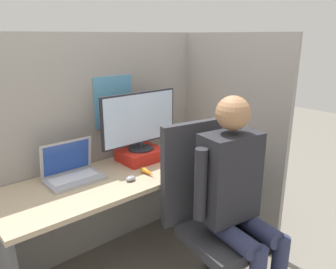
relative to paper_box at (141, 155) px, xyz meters
name	(u,v)px	position (x,y,z in m)	size (l,w,h in m)	color
cubicle_panel_back	(101,146)	(-0.21, 0.22, 0.05)	(2.19, 0.05, 1.62)	gray
cubicle_panel_right	(219,136)	(0.66, -0.17, 0.05)	(0.04, 1.23, 1.62)	gray
desk	(127,193)	(-0.21, -0.11, -0.20)	(1.69, 0.60, 0.71)	tan
paper_box	(141,155)	(0.00, 0.00, 0.00)	(0.30, 0.25, 0.09)	red
monitor	(140,120)	(0.00, 0.00, 0.26)	(0.61, 0.18, 0.42)	#232328
laptop	(72,172)	(-0.53, 0.01, 0.01)	(0.34, 0.23, 0.24)	#99999E
mouse	(131,179)	(-0.26, -0.25, -0.03)	(0.07, 0.05, 0.03)	gray
stapler	(199,142)	(0.56, -0.05, -0.01)	(0.05, 0.15, 0.06)	#2D2D33
carrot_toy	(148,172)	(-0.12, -0.25, -0.02)	(0.04, 0.14, 0.04)	orange
office_chair	(210,212)	(0.06, -0.64, -0.22)	(0.54, 0.60, 1.10)	#2D2D33
person	(237,191)	(0.09, -0.81, -0.02)	(0.47, 0.47, 1.29)	#282D4C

